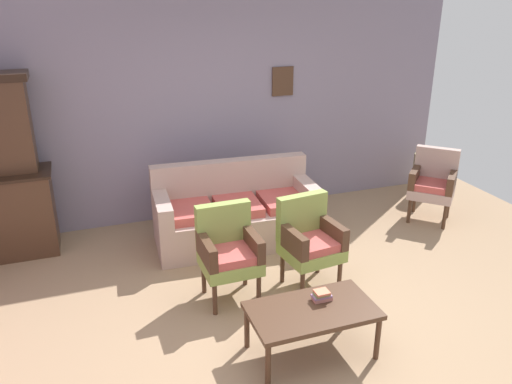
# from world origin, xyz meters

# --- Properties ---
(ground_plane) EXTENTS (7.68, 7.68, 0.00)m
(ground_plane) POSITION_xyz_m (0.00, 0.00, 0.00)
(ground_plane) COLOR #997A5B
(wall_back_with_decor) EXTENTS (6.40, 0.09, 2.70)m
(wall_back_with_decor) POSITION_xyz_m (0.00, 2.63, 1.35)
(wall_back_with_decor) COLOR gray
(wall_back_with_decor) RESTS_ON ground
(side_cabinet) EXTENTS (1.16, 0.55, 0.93)m
(side_cabinet) POSITION_xyz_m (-2.51, 2.25, 0.47)
(side_cabinet) COLOR #472D1E
(side_cabinet) RESTS_ON ground
(floral_couch) EXTENTS (1.88, 0.90, 0.90)m
(floral_couch) POSITION_xyz_m (-0.02, 1.70, 0.33)
(floral_couch) COLOR tan
(floral_couch) RESTS_ON ground
(armchair_near_couch_end) EXTENTS (0.53, 0.50, 0.90)m
(armchair_near_couch_end) POSITION_xyz_m (-0.43, 0.62, 0.50)
(armchair_near_couch_end) COLOR #849947
(armchair_near_couch_end) RESTS_ON ground
(armchair_row_middle) EXTENTS (0.57, 0.55, 0.90)m
(armchair_row_middle) POSITION_xyz_m (0.37, 0.57, 0.50)
(armchair_row_middle) COLOR #849947
(armchair_row_middle) RESTS_ON ground
(wingback_chair_by_fireplace) EXTENTS (0.71, 0.71, 0.90)m
(wingback_chair_by_fireplace) POSITION_xyz_m (2.48, 1.45, 0.50)
(wingback_chair_by_fireplace) COLOR tan
(wingback_chair_by_fireplace) RESTS_ON ground
(coffee_table) EXTENTS (1.00, 0.56, 0.42)m
(coffee_table) POSITION_xyz_m (-0.05, -0.39, 0.38)
(coffee_table) COLOR #472D1E
(coffee_table) RESTS_ON ground
(book_stack_on_table) EXTENTS (0.16, 0.11, 0.09)m
(book_stack_on_table) POSITION_xyz_m (0.07, -0.31, 0.46)
(book_stack_on_table) COLOR #B77066
(book_stack_on_table) RESTS_ON coffee_table
(floor_vase_by_wall) EXTENTS (0.26, 0.26, 0.61)m
(floor_vase_by_wall) POSITION_xyz_m (2.85, 2.15, 0.31)
(floor_vase_by_wall) COLOR olive
(floor_vase_by_wall) RESTS_ON ground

